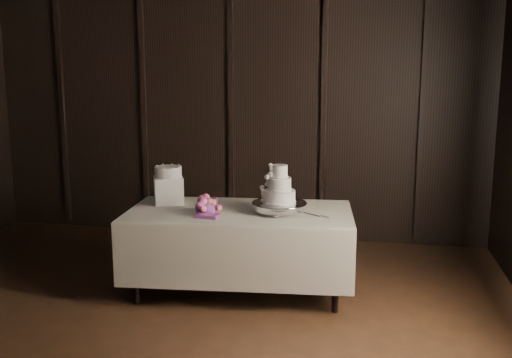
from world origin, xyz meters
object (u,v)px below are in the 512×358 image
at_px(display_table, 240,247).
at_px(cake_stand, 279,208).
at_px(wedding_cake, 276,188).
at_px(small_cake, 168,172).
at_px(box_pedestal, 169,190).
at_px(bouquet, 206,206).

relative_size(display_table, cake_stand, 4.30).
height_order(wedding_cake, small_cake, wedding_cake).
relative_size(box_pedestal, small_cake, 1.04).
distance_m(display_table, box_pedestal, 0.87).
bearing_deg(bouquet, small_cake, 143.89).
distance_m(bouquet, small_cake, 0.61).
xyz_separation_m(bouquet, small_cake, (-0.46, 0.33, 0.23)).
bearing_deg(display_table, box_pedestal, 162.90).
bearing_deg(cake_stand, box_pedestal, 171.58).
height_order(bouquet, box_pedestal, box_pedestal).
relative_size(wedding_cake, bouquet, 0.80).
relative_size(wedding_cake, box_pedestal, 1.28).
distance_m(wedding_cake, small_cake, 1.07).
relative_size(cake_stand, small_cake, 1.93).
bearing_deg(display_table, wedding_cake, -10.08).
bearing_deg(bouquet, display_table, 35.69).
bearing_deg(bouquet, wedding_cake, 14.98).
bearing_deg(display_table, bouquet, -149.84).
bearing_deg(display_table, cake_stand, -7.56).
xyz_separation_m(cake_stand, bouquet, (-0.62, -0.17, 0.03)).
xyz_separation_m(display_table, small_cake, (-0.72, 0.15, 0.64)).
relative_size(bouquet, small_cake, 1.66).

